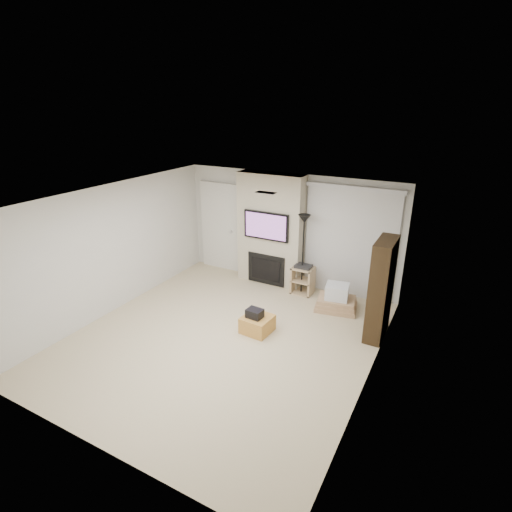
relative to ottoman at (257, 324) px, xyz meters
The scene contains 16 objects.
floor 0.65m from the ottoman, 130.93° to the right, with size 5.00×5.50×0.00m, color #CCB890.
ceiling 2.43m from the ottoman, 130.93° to the right, with size 5.00×5.50×0.00m, color white.
wall_back 2.56m from the ottoman, 100.30° to the left, with size 5.00×2.50×0.00m, color silver.
wall_front 3.43m from the ottoman, 97.30° to the right, with size 5.00×2.50×0.00m, color silver.
wall_left 3.15m from the ottoman, behind, with size 5.50×2.50×0.00m, color silver.
wall_right 2.41m from the ottoman, 12.87° to the right, with size 5.50×2.50×0.00m, color silver.
hvac_vent 2.37m from the ottoman, 92.36° to the left, with size 0.35×0.18×0.01m, color silver.
ottoman is the anchor object (origin of this frame).
black_bag 0.24m from the ottoman, 131.44° to the right, with size 0.28×0.22×0.16m, color black.
fireplace_wall 2.45m from the ottoman, 110.31° to the left, with size 1.50×0.47×2.50m.
entry_door 3.27m from the ottoman, 134.69° to the left, with size 1.02×0.11×2.14m.
vertical_blinds 2.68m from the ottoman, 66.06° to the left, with size 1.98×0.10×2.37m.
floor_lamp 2.22m from the ottoman, 86.63° to the left, with size 0.26×0.26×1.76m.
av_stand 1.86m from the ottoman, 85.85° to the left, with size 0.45×0.38×0.66m.
box_stack 1.80m from the ottoman, 55.90° to the left, with size 0.90×0.74×0.54m.
bookshelf 2.26m from the ottoman, 25.26° to the left, with size 0.30×0.80×1.80m.
Camera 1 is at (3.36, -5.07, 3.93)m, focal length 28.00 mm.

